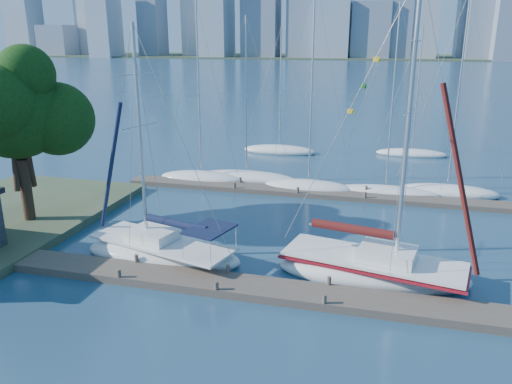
# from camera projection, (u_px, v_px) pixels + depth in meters

# --- Properties ---
(ground) EXTENTS (700.00, 700.00, 0.00)m
(ground) POSITION_uv_depth(u_px,v_px,m) (223.00, 288.00, 24.08)
(ground) COLOR #17354C
(ground) RESTS_ON ground
(near_dock) EXTENTS (26.00, 2.00, 0.40)m
(near_dock) POSITION_uv_depth(u_px,v_px,m) (223.00, 284.00, 24.02)
(near_dock) COLOR #493F35
(near_dock) RESTS_ON ground
(far_dock) EXTENTS (30.00, 1.80, 0.36)m
(far_dock) POSITION_uv_depth(u_px,v_px,m) (312.00, 193.00, 38.34)
(far_dock) COLOR #493F35
(far_dock) RESTS_ON ground
(far_shore) EXTENTS (800.00, 100.00, 1.50)m
(far_shore) POSITION_uv_depth(u_px,v_px,m) (378.00, 57.00, 320.09)
(far_shore) COLOR #38472D
(far_shore) RESTS_ON ground
(tree) EXTENTS (8.37, 7.65, 11.27)m
(tree) POSITION_uv_depth(u_px,v_px,m) (15.00, 107.00, 29.76)
(tree) COLOR black
(tree) RESTS_ON ground
(sailboat_navy) EXTENTS (9.31, 5.13, 12.94)m
(sailboat_navy) POSITION_uv_depth(u_px,v_px,m) (162.00, 243.00, 26.96)
(sailboat_navy) COLOR white
(sailboat_navy) RESTS_ON ground
(sailboat_maroon) EXTENTS (9.95, 4.93, 15.03)m
(sailboat_maroon) POSITION_uv_depth(u_px,v_px,m) (373.00, 258.00, 24.79)
(sailboat_maroon) COLOR white
(sailboat_maroon) RESTS_ON ground
(bg_boat_0) EXTENTS (7.72, 4.57, 14.86)m
(bg_boat_0) POSITION_uv_depth(u_px,v_px,m) (202.00, 178.00, 42.04)
(bg_boat_0) COLOR white
(bg_boat_0) RESTS_ON ground
(bg_boat_1) EXTENTS (8.97, 4.75, 13.68)m
(bg_boat_1) POSITION_uv_depth(u_px,v_px,m) (247.00, 177.00, 42.25)
(bg_boat_1) COLOR white
(bg_boat_1) RESTS_ON ground
(bg_boat_2) EXTENTS (7.59, 4.86, 16.29)m
(bg_boat_2) POSITION_uv_depth(u_px,v_px,m) (309.00, 186.00, 39.47)
(bg_boat_2) COLOR white
(bg_boat_2) RESTS_ON ground
(bg_boat_3) EXTENTS (8.42, 3.79, 14.31)m
(bg_boat_3) POSITION_uv_depth(u_px,v_px,m) (385.00, 192.00, 38.39)
(bg_boat_3) COLOR white
(bg_boat_3) RESTS_ON ground
(bg_boat_4) EXTENTS (8.04, 4.01, 15.24)m
(bg_boat_4) POSITION_uv_depth(u_px,v_px,m) (447.00, 191.00, 38.36)
(bg_boat_4) COLOR white
(bg_boat_4) RESTS_ON ground
(bg_boat_6) EXTENTS (7.72, 2.46, 13.02)m
(bg_boat_6) POSITION_uv_depth(u_px,v_px,m) (280.00, 150.00, 52.55)
(bg_boat_6) COLOR white
(bg_boat_6) RESTS_ON ground
(bg_boat_7) EXTENTS (7.39, 3.28, 13.13)m
(bg_boat_7) POSITION_uv_depth(u_px,v_px,m) (411.00, 153.00, 51.30)
(bg_boat_7) COLOR white
(bg_boat_7) RESTS_ON ground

